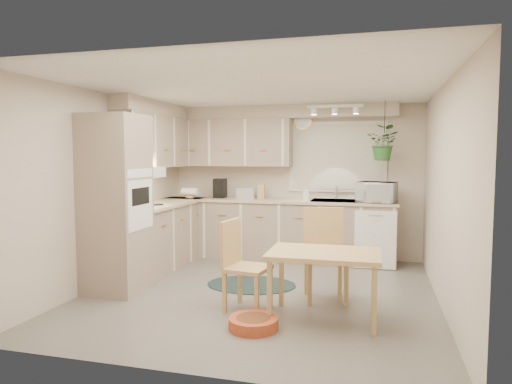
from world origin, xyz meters
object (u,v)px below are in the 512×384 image
chair_back (326,255)px  pet_bed (253,323)px  braided_rug (251,285)px  dining_table (324,286)px  chair_left (248,265)px  microwave (377,190)px

chair_back → pet_bed: bearing=47.4°
chair_back → braided_rug: bearing=-34.6°
braided_rug → pet_bed: size_ratio=2.39×
dining_table → chair_left: 0.82m
chair_left → chair_back: chair_back is taller
braided_rug → chair_left: bearing=-76.7°
chair_back → braided_rug: size_ratio=0.91×
chair_left → braided_rug: size_ratio=0.84×
chair_back → braided_rug: chair_back is taller
braided_rug → dining_table: bearing=-43.8°
braided_rug → microwave: (1.50, 1.42, 1.12)m
chair_left → chair_back: size_ratio=0.92×
chair_left → braided_rug: bearing=-157.9°
dining_table → chair_back: 0.65m
dining_table → pet_bed: dining_table is taller
chair_left → microwave: size_ratio=1.75×
microwave → chair_left: bearing=-107.0°
dining_table → chair_back: bearing=94.8°
chair_left → braided_rug: (-0.21, 0.89, -0.47)m
chair_back → microwave: size_ratio=1.90×
chair_back → braided_rug: 1.14m
chair_left → chair_back: (0.75, 0.53, 0.04)m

